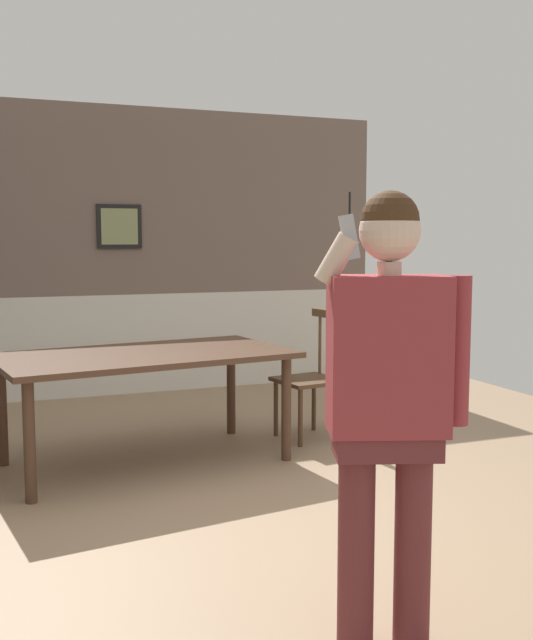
% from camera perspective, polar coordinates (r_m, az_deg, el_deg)
% --- Properties ---
extents(ground_plane, '(7.74, 7.74, 0.00)m').
position_cam_1_polar(ground_plane, '(4.47, -3.58, -14.14)').
color(ground_plane, '#9E7F60').
extents(room_back_partition, '(5.66, 0.17, 2.85)m').
position_cam_1_polar(room_back_partition, '(7.63, -11.78, 4.65)').
color(room_back_partition, '#756056').
rests_on(room_back_partition, ground_plane).
extents(dining_table, '(2.09, 1.32, 0.77)m').
position_cam_1_polar(dining_table, '(5.25, -9.19, -3.29)').
color(dining_table, '#4C3323').
rests_on(dining_table, ground_plane).
extents(chair_near_window, '(0.51, 0.51, 0.99)m').
position_cam_1_polar(chair_near_window, '(5.89, 3.45, -4.32)').
color(chair_near_window, '#513823').
rests_on(chair_near_window, ground_plane).
extents(person_figure, '(0.57, 0.37, 1.72)m').
position_cam_1_polar(person_figure, '(2.84, 9.25, -4.99)').
color(person_figure, brown).
rests_on(person_figure, ground_plane).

